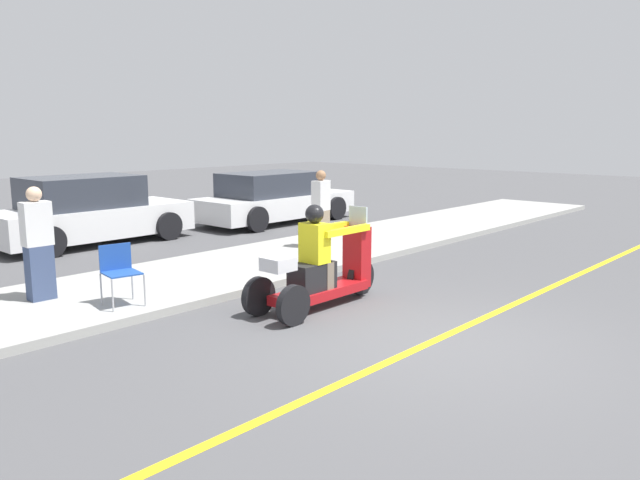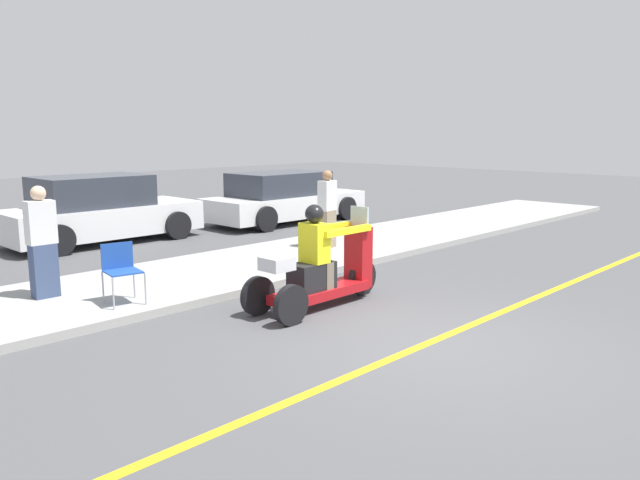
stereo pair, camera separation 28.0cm
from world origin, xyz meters
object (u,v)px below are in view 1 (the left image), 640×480
Objects in this scene: spectator_with_child at (38,246)px; parked_car_lot_far at (89,212)px; spectator_far_back at (321,210)px; folding_chair_set_back at (119,268)px; motorcycle_trike at (321,270)px; parked_car_lot_left at (274,199)px.

parked_car_lot_far is (2.95, 4.22, -0.19)m from spectator_with_child.
spectator_with_child reaches higher than spectator_far_back.
spectator_with_child reaches higher than folding_chair_set_back.
folding_chair_set_back is (-2.06, 1.85, 0.10)m from motorcycle_trike.
spectator_with_child is 5.60m from spectator_far_back.
motorcycle_trike is 2.77m from folding_chair_set_back.
spectator_far_back reaches higher than folding_chair_set_back.
motorcycle_trike is 1.49× the size of spectator_far_back.
folding_chair_set_back is at bearing -171.11° from spectator_far_back.
motorcycle_trike is at bearing -41.87° from folding_chair_set_back.
parked_car_lot_far is 0.92× the size of parked_car_lot_left.
parked_car_lot_left is (2.30, 3.81, -0.22)m from spectator_far_back.
spectator_far_back reaches higher than motorcycle_trike.
motorcycle_trike is 8.28m from parked_car_lot_left.
spectator_far_back is (2.90, 2.63, 0.35)m from motorcycle_trike.
spectator_far_back is 0.34× the size of parked_car_lot_left.
parked_car_lot_far reaches higher than motorcycle_trike.
spectator_far_back is 0.37× the size of parked_car_lot_far.
spectator_with_child is 1.02× the size of spectator_far_back.
spectator_far_back is at bearing 42.16° from motorcycle_trike.
spectator_with_child is at bearing 177.32° from spectator_far_back.
parked_car_lot_far is at bearing 66.14° from folding_chair_set_back.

